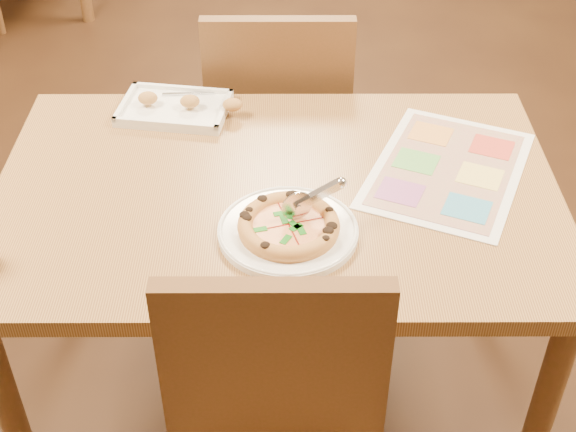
{
  "coord_description": "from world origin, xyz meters",
  "views": [
    {
      "loc": [
        0.02,
        -1.48,
        1.82
      ],
      "look_at": [
        0.03,
        -0.17,
        0.77
      ],
      "focal_mm": 50.0,
      "sensor_mm": 36.0,
      "label": 1
    }
  ],
  "objects_px": {
    "pizza": "(289,226)",
    "menu": "(448,169)",
    "dining_table": "(277,217)",
    "appetizer_tray": "(178,108)",
    "chair_far": "(279,109)",
    "plate": "(288,231)",
    "pizza_cutter": "(312,198)"
  },
  "relations": [
    {
      "from": "pizza",
      "to": "menu",
      "type": "bearing_deg",
      "value": 32.49
    },
    {
      "from": "dining_table",
      "to": "appetizer_tray",
      "type": "distance_m",
      "value": 0.43
    },
    {
      "from": "chair_far",
      "to": "dining_table",
      "type": "bearing_deg",
      "value": 90.0
    },
    {
      "from": "plate",
      "to": "pizza",
      "type": "height_order",
      "value": "pizza"
    },
    {
      "from": "appetizer_tray",
      "to": "chair_far",
      "type": "bearing_deg",
      "value": 46.31
    },
    {
      "from": "pizza_cutter",
      "to": "pizza",
      "type": "bearing_deg",
      "value": -168.94
    },
    {
      "from": "pizza",
      "to": "pizza_cutter",
      "type": "height_order",
      "value": "pizza_cutter"
    },
    {
      "from": "plate",
      "to": "appetizer_tray",
      "type": "bearing_deg",
      "value": 120.07
    },
    {
      "from": "plate",
      "to": "pizza_cutter",
      "type": "relative_size",
      "value": 2.27
    },
    {
      "from": "appetizer_tray",
      "to": "pizza",
      "type": "bearing_deg",
      "value": -60.06
    },
    {
      "from": "pizza",
      "to": "appetizer_tray",
      "type": "xyz_separation_m",
      "value": [
        -0.29,
        0.5,
        -0.01
      ]
    },
    {
      "from": "appetizer_tray",
      "to": "plate",
      "type": "bearing_deg",
      "value": -59.93
    },
    {
      "from": "pizza_cutter",
      "to": "dining_table",
      "type": "bearing_deg",
      "value": 98.71
    },
    {
      "from": "pizza_cutter",
      "to": "appetizer_tray",
      "type": "height_order",
      "value": "pizza_cutter"
    },
    {
      "from": "pizza_cutter",
      "to": "menu",
      "type": "relative_size",
      "value": 0.29
    },
    {
      "from": "chair_far",
      "to": "pizza_cutter",
      "type": "bearing_deg",
      "value": 95.93
    },
    {
      "from": "dining_table",
      "to": "chair_far",
      "type": "distance_m",
      "value": 0.61
    },
    {
      "from": "dining_table",
      "to": "pizza_cutter",
      "type": "height_order",
      "value": "pizza_cutter"
    },
    {
      "from": "plate",
      "to": "pizza_cutter",
      "type": "height_order",
      "value": "pizza_cutter"
    },
    {
      "from": "appetizer_tray",
      "to": "menu",
      "type": "xyz_separation_m",
      "value": [
        0.67,
        -0.26,
        -0.01
      ]
    },
    {
      "from": "chair_far",
      "to": "menu",
      "type": "distance_m",
      "value": 0.69
    },
    {
      "from": "appetizer_tray",
      "to": "menu",
      "type": "relative_size",
      "value": 0.72
    },
    {
      "from": "chair_far",
      "to": "plate",
      "type": "bearing_deg",
      "value": 91.91
    },
    {
      "from": "menu",
      "to": "pizza_cutter",
      "type": "bearing_deg",
      "value": -147.29
    },
    {
      "from": "chair_far",
      "to": "pizza",
      "type": "height_order",
      "value": "chair_far"
    },
    {
      "from": "chair_far",
      "to": "plate",
      "type": "xyz_separation_m",
      "value": [
        0.03,
        -0.77,
        0.16
      ]
    },
    {
      "from": "dining_table",
      "to": "menu",
      "type": "relative_size",
      "value": 2.82
    },
    {
      "from": "dining_table",
      "to": "appetizer_tray",
      "type": "height_order",
      "value": "appetizer_tray"
    },
    {
      "from": "chair_far",
      "to": "pizza",
      "type": "distance_m",
      "value": 0.79
    },
    {
      "from": "pizza_cutter",
      "to": "appetizer_tray",
      "type": "relative_size",
      "value": 0.4
    },
    {
      "from": "pizza",
      "to": "pizza_cutter",
      "type": "xyz_separation_m",
      "value": [
        0.05,
        0.03,
        0.05
      ]
    },
    {
      "from": "pizza_cutter",
      "to": "appetizer_tray",
      "type": "distance_m",
      "value": 0.58
    }
  ]
}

